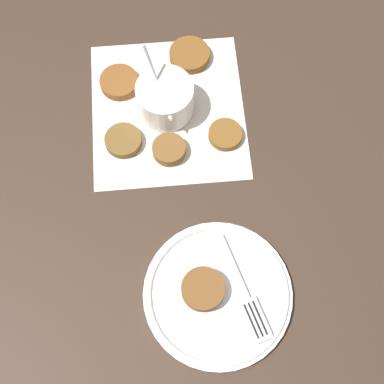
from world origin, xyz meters
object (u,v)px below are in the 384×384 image
(serving_plate, at_px, (220,293))
(fork, at_px, (246,298))
(fritter_on_plate, at_px, (203,289))
(sauce_bowl, at_px, (165,100))

(serving_plate, bearing_deg, fork, 64.79)
(serving_plate, xyz_separation_m, fork, (0.02, 0.04, 0.01))
(fritter_on_plate, height_order, fork, fritter_on_plate)
(sauce_bowl, xyz_separation_m, fritter_on_plate, (0.34, -0.01, -0.00))
(sauce_bowl, xyz_separation_m, serving_plate, (0.35, 0.02, -0.02))
(fritter_on_plate, bearing_deg, sauce_bowl, 178.77)
(sauce_bowl, relative_size, fritter_on_plate, 1.94)
(fritter_on_plate, distance_m, fork, 0.07)
(sauce_bowl, distance_m, serving_plate, 0.35)
(sauce_bowl, relative_size, serving_plate, 0.56)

